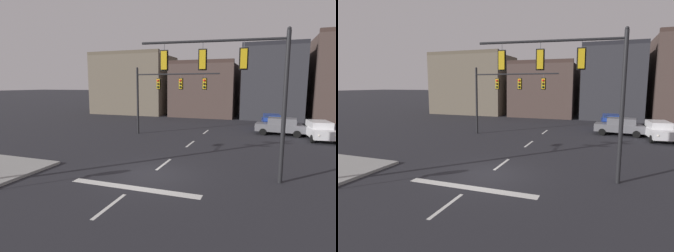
% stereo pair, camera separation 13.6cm
% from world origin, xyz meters
% --- Properties ---
extents(ground_plane, '(400.00, 400.00, 0.00)m').
position_xyz_m(ground_plane, '(0.00, 0.00, 0.00)').
color(ground_plane, '#232328').
extents(stop_bar_paint, '(6.40, 0.50, 0.01)m').
position_xyz_m(stop_bar_paint, '(0.00, -2.00, 0.00)').
color(stop_bar_paint, silver).
rests_on(stop_bar_paint, ground).
extents(lane_centreline, '(0.16, 26.40, 0.01)m').
position_xyz_m(lane_centreline, '(0.00, 2.00, 0.00)').
color(lane_centreline, silver).
rests_on(lane_centreline, ground).
extents(signal_mast_near_side, '(6.96, 0.91, 7.25)m').
position_xyz_m(signal_mast_near_side, '(4.19, 0.78, 5.07)').
color(signal_mast_near_side, black).
rests_on(signal_mast_near_side, ground).
extents(signal_mast_far_side, '(7.87, 0.40, 6.32)m').
position_xyz_m(signal_mast_far_side, '(-3.40, 10.90, 4.31)').
color(signal_mast_far_side, black).
rests_on(signal_mast_far_side, ground).
extents(car_lot_nearside, '(2.28, 4.59, 1.61)m').
position_xyz_m(car_lot_nearside, '(9.93, 13.35, 0.86)').
color(car_lot_nearside, silver).
rests_on(car_lot_nearside, ground).
extents(car_lot_middle, '(2.07, 4.52, 1.61)m').
position_xyz_m(car_lot_middle, '(6.15, 17.72, 0.86)').
color(car_lot_middle, navy).
rests_on(car_lot_middle, ground).
extents(car_lot_farside, '(4.57, 2.21, 1.61)m').
position_xyz_m(car_lot_farside, '(6.96, 14.75, 0.86)').
color(car_lot_farside, slate).
rests_on(car_lot_farside, ground).
extents(building_row, '(41.62, 11.37, 11.27)m').
position_xyz_m(building_row, '(0.65, 29.67, 4.71)').
color(building_row, '#665B4C').
rests_on(building_row, ground).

